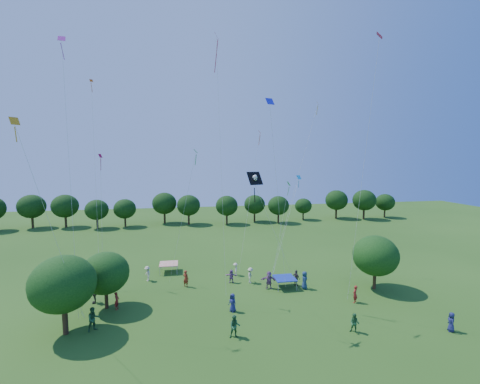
% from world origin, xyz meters
% --- Properties ---
extents(near_tree_west, '(4.91, 4.91, 6.33)m').
position_xyz_m(near_tree_west, '(-14.11, 13.46, 4.11)').
color(near_tree_west, '#422B19').
rests_on(near_tree_west, ground).
extents(near_tree_north, '(4.27, 4.27, 5.30)m').
position_xyz_m(near_tree_north, '(-11.94, 17.56, 3.37)').
color(near_tree_north, '#422B19').
rests_on(near_tree_north, ground).
extents(near_tree_east, '(4.69, 4.69, 5.76)m').
position_xyz_m(near_tree_east, '(15.14, 17.30, 3.64)').
color(near_tree_east, '#422B19').
rests_on(near_tree_east, ground).
extents(treeline, '(88.01, 8.77, 6.77)m').
position_xyz_m(treeline, '(-1.73, 55.43, 4.09)').
color(treeline, '#422B19').
rests_on(treeline, ground).
extents(tent_red_stripe, '(2.20, 2.20, 1.10)m').
position_xyz_m(tent_red_stripe, '(-6.67, 26.34, 1.04)').
color(tent_red_stripe, red).
rests_on(tent_red_stripe, ground).
extents(tent_blue, '(2.20, 2.20, 1.10)m').
position_xyz_m(tent_blue, '(5.81, 19.31, 1.04)').
color(tent_blue, navy).
rests_on(tent_blue, ground).
extents(crowd_person_0, '(0.72, 0.88, 1.57)m').
position_xyz_m(crowd_person_0, '(16.23, 8.47, 0.78)').
color(crowd_person_0, navy).
rests_on(crowd_person_0, ground).
extents(crowd_person_1, '(0.81, 0.75, 1.82)m').
position_xyz_m(crowd_person_1, '(-4.65, 21.39, 0.91)').
color(crowd_person_1, maroon).
rests_on(crowd_person_1, ground).
extents(crowd_person_2, '(0.89, 0.50, 1.77)m').
position_xyz_m(crowd_person_2, '(-1.00, 10.65, 0.89)').
color(crowd_person_2, '#275D35').
rests_on(crowd_person_2, ground).
extents(crowd_person_3, '(0.90, 1.21, 1.69)m').
position_xyz_m(crowd_person_3, '(-8.94, 23.82, 0.85)').
color(crowd_person_3, beige).
rests_on(crowd_person_3, ground).
extents(crowd_person_4, '(0.72, 1.18, 1.88)m').
position_xyz_m(crowd_person_4, '(-13.35, 18.92, 0.94)').
color(crowd_person_4, '#413634').
rests_on(crowd_person_4, ground).
extents(crowd_person_5, '(1.84, 1.12, 1.86)m').
position_xyz_m(crowd_person_5, '(4.10, 19.38, 0.93)').
color(crowd_person_5, '#814C82').
rests_on(crowd_person_5, ground).
extents(crowd_person_6, '(0.75, 1.04, 1.89)m').
position_xyz_m(crowd_person_6, '(7.81, 18.62, 0.95)').
color(crowd_person_6, navy).
rests_on(crowd_person_6, ground).
extents(crowd_person_7, '(0.73, 0.73, 1.69)m').
position_xyz_m(crowd_person_7, '(11.36, 14.62, 0.84)').
color(crowd_person_7, maroon).
rests_on(crowd_person_7, ground).
extents(crowd_person_8, '(0.86, 0.82, 1.57)m').
position_xyz_m(crowd_person_8, '(8.50, 9.66, 0.78)').
color(crowd_person_8, '#2B6434').
rests_on(crowd_person_8, ground).
extents(crowd_person_9, '(0.56, 1.04, 1.53)m').
position_xyz_m(crowd_person_9, '(1.19, 23.77, 0.76)').
color(crowd_person_9, beige).
rests_on(crowd_person_9, ground).
extents(crowd_person_10, '(0.83, 1.13, 1.75)m').
position_xyz_m(crowd_person_10, '(7.23, 19.56, 0.88)').
color(crowd_person_10, '#483E3A').
rests_on(crowd_person_10, ground).
extents(crowd_person_11, '(1.47, 0.80, 1.50)m').
position_xyz_m(crowd_person_11, '(0.37, 21.66, 0.75)').
color(crowd_person_11, '#965998').
rests_on(crowd_person_11, ground).
extents(crowd_person_12, '(0.86, 0.92, 1.67)m').
position_xyz_m(crowd_person_12, '(-0.53, 14.88, 0.83)').
color(crowd_person_12, navy).
rests_on(crowd_person_12, ground).
extents(crowd_person_13, '(0.47, 0.65, 1.62)m').
position_xyz_m(crowd_person_13, '(-10.96, 17.19, 0.81)').
color(crowd_person_13, maroon).
rests_on(crowd_person_13, ground).
extents(crowd_person_14, '(1.09, 0.95, 1.94)m').
position_xyz_m(crowd_person_14, '(-12.06, 13.61, 0.97)').
color(crowd_person_14, '#24552D').
rests_on(crowd_person_14, ground).
extents(crowd_person_15, '(0.90, 1.25, 1.74)m').
position_xyz_m(crowd_person_15, '(2.46, 21.22, 0.87)').
color(crowd_person_15, '#C0BA9A').
rests_on(crowd_person_15, ground).
extents(pirate_kite, '(5.63, 3.19, 11.48)m').
position_xyz_m(pirate_kite, '(0.94, 12.09, 12.09)').
color(pirate_kite, black).
extents(red_high_kite, '(0.64, 3.94, 24.50)m').
position_xyz_m(red_high_kite, '(-1.33, 18.39, 20.30)').
color(red_high_kite, red).
extents(small_kite_0, '(1.60, 1.64, 22.47)m').
position_xyz_m(small_kite_0, '(10.49, 11.80, 18.23)').
color(small_kite_0, red).
extents(small_kite_1, '(1.69, 6.25, 21.69)m').
position_xyz_m(small_kite_1, '(-14.54, 25.96, 15.77)').
color(small_kite_1, '#F5570C').
extents(small_kite_2, '(7.34, 5.52, 19.53)m').
position_xyz_m(small_kite_2, '(9.74, 23.84, 15.22)').
color(small_kite_2, gold).
extents(small_kite_3, '(3.02, 1.17, 13.43)m').
position_xyz_m(small_kite_3, '(-4.09, 18.98, 11.64)').
color(small_kite_3, '#1B901A').
extents(small_kite_4, '(2.74, 2.33, 17.68)m').
position_xyz_m(small_kite_4, '(3.07, 14.75, 15.51)').
color(small_kite_4, '#1219BB').
extents(small_kite_5, '(1.52, 3.53, 22.47)m').
position_xyz_m(small_kite_5, '(-13.98, 15.81, 18.11)').
color(small_kite_5, '#9F1A98').
extents(small_kite_6, '(1.34, 0.48, 4.76)m').
position_xyz_m(small_kite_6, '(-13.55, 13.06, 5.20)').
color(small_kite_6, white).
extents(small_kite_7, '(5.71, 7.25, 10.38)m').
position_xyz_m(small_kite_7, '(9.25, 25.99, 9.63)').
color(small_kite_7, '#0E8AD8').
extents(small_kite_8, '(0.47, 2.55, 13.05)m').
position_xyz_m(small_kite_8, '(-13.49, 23.88, 11.27)').
color(small_kite_8, red).
extents(small_kite_9, '(3.49, 4.40, 15.95)m').
position_xyz_m(small_kite_9, '(3.74, 24.85, 13.09)').
color(small_kite_9, '#E9490C').
extents(small_kite_10, '(2.55, 3.98, 15.12)m').
position_xyz_m(small_kite_10, '(-14.66, 10.71, 13.07)').
color(small_kite_10, orange).
extents(small_kite_11, '(1.80, 0.57, 10.15)m').
position_xyz_m(small_kite_11, '(5.96, 19.63, 9.55)').
color(small_kite_11, green).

